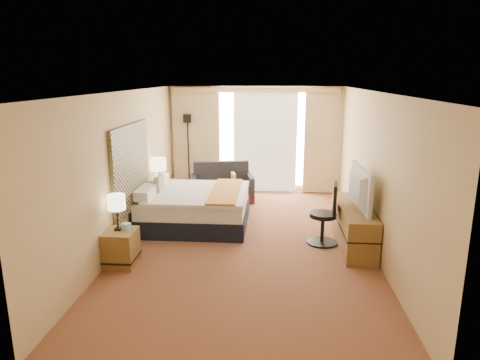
# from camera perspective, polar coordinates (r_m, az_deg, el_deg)

# --- Properties ---
(floor) EXTENTS (4.20, 7.00, 0.02)m
(floor) POSITION_cam_1_polar(r_m,az_deg,el_deg) (7.60, 0.87, -8.29)
(floor) COLOR maroon
(floor) RESTS_ON ground
(ceiling) EXTENTS (4.20, 7.00, 0.02)m
(ceiling) POSITION_cam_1_polar(r_m,az_deg,el_deg) (7.04, 0.95, 11.71)
(ceiling) COLOR silver
(ceiling) RESTS_ON wall_back
(wall_back) EXTENTS (4.20, 0.02, 2.60)m
(wall_back) POSITION_cam_1_polar(r_m,az_deg,el_deg) (10.65, 2.03, 5.39)
(wall_back) COLOR #D5BD82
(wall_back) RESTS_ON ground
(wall_front) EXTENTS (4.20, 0.02, 2.60)m
(wall_front) POSITION_cam_1_polar(r_m,az_deg,el_deg) (3.88, -2.21, -9.88)
(wall_front) COLOR #D5BD82
(wall_front) RESTS_ON ground
(wall_left) EXTENTS (0.02, 7.00, 2.60)m
(wall_left) POSITION_cam_1_polar(r_m,az_deg,el_deg) (7.62, -15.06, 1.54)
(wall_left) COLOR #D5BD82
(wall_left) RESTS_ON ground
(wall_right) EXTENTS (0.02, 7.00, 2.60)m
(wall_right) POSITION_cam_1_polar(r_m,az_deg,el_deg) (7.39, 17.38, 1.01)
(wall_right) COLOR #D5BD82
(wall_right) RESTS_ON ground
(headboard) EXTENTS (0.06, 1.85, 1.50)m
(headboard) POSITION_cam_1_polar(r_m,az_deg,el_deg) (7.80, -14.30, 1.71)
(headboard) COLOR black
(headboard) RESTS_ON wall_left
(nightstand_left) EXTENTS (0.45, 0.52, 0.55)m
(nightstand_left) POSITION_cam_1_polar(r_m,az_deg,el_deg) (6.90, -15.56, -8.71)
(nightstand_left) COLOR olive
(nightstand_left) RESTS_ON floor
(nightstand_right) EXTENTS (0.45, 0.52, 0.55)m
(nightstand_right) POSITION_cam_1_polar(r_m,az_deg,el_deg) (9.15, -10.36, -2.82)
(nightstand_right) COLOR olive
(nightstand_right) RESTS_ON floor
(media_dresser) EXTENTS (0.50, 1.80, 0.70)m
(media_dresser) POSITION_cam_1_polar(r_m,az_deg,el_deg) (7.59, 14.87, -5.95)
(media_dresser) COLOR olive
(media_dresser) RESTS_ON floor
(window) EXTENTS (2.30, 0.02, 2.30)m
(window) POSITION_cam_1_polar(r_m,az_deg,el_deg) (10.61, 3.37, 5.45)
(window) COLOR white
(window) RESTS_ON wall_back
(curtains) EXTENTS (4.12, 0.19, 2.56)m
(curtains) POSITION_cam_1_polar(r_m,az_deg,el_deg) (10.52, 1.99, 5.88)
(curtains) COLOR beige
(curtains) RESTS_ON floor
(bed) EXTENTS (2.01, 1.83, 0.97)m
(bed) POSITION_cam_1_polar(r_m,az_deg,el_deg) (8.39, -6.03, -3.60)
(bed) COLOR black
(bed) RESTS_ON floor
(loveseat) EXTENTS (1.53, 1.02, 0.88)m
(loveseat) POSITION_cam_1_polar(r_m,az_deg,el_deg) (9.99, -2.37, -1.10)
(loveseat) COLOR #52171A
(loveseat) RESTS_ON floor
(floor_lamp) EXTENTS (0.24, 0.24, 1.94)m
(floor_lamp) POSITION_cam_1_polar(r_m,az_deg,el_deg) (10.63, -6.95, 5.66)
(floor_lamp) COLOR black
(floor_lamp) RESTS_ON floor
(desk_chair) EXTENTS (0.53, 0.53, 1.09)m
(desk_chair) POSITION_cam_1_polar(r_m,az_deg,el_deg) (7.53, 11.44, -4.87)
(desk_chair) COLOR black
(desk_chair) RESTS_ON floor
(lamp_left) EXTENTS (0.27, 0.27, 0.56)m
(lamp_left) POSITION_cam_1_polar(r_m,az_deg,el_deg) (6.71, -16.16, -2.96)
(lamp_left) COLOR black
(lamp_left) RESTS_ON nightstand_left
(lamp_right) EXTENTS (0.30, 0.30, 0.64)m
(lamp_right) POSITION_cam_1_polar(r_m,az_deg,el_deg) (9.03, -10.79, 1.99)
(lamp_right) COLOR black
(lamp_right) RESTS_ON nightstand_right
(tissue_box) EXTENTS (0.14, 0.14, 0.10)m
(tissue_box) POSITION_cam_1_polar(r_m,az_deg,el_deg) (6.81, -14.92, -6.02)
(tissue_box) COLOR #95B9E7
(tissue_box) RESTS_ON nightstand_left
(telephone) EXTENTS (0.22, 0.19, 0.07)m
(telephone) POSITION_cam_1_polar(r_m,az_deg,el_deg) (9.13, -9.65, -0.80)
(telephone) COLOR black
(telephone) RESTS_ON nightstand_right
(television) EXTENTS (0.22, 1.21, 0.69)m
(television) POSITION_cam_1_polar(r_m,az_deg,el_deg) (7.31, 14.93, -1.01)
(television) COLOR black
(television) RESTS_ON media_dresser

